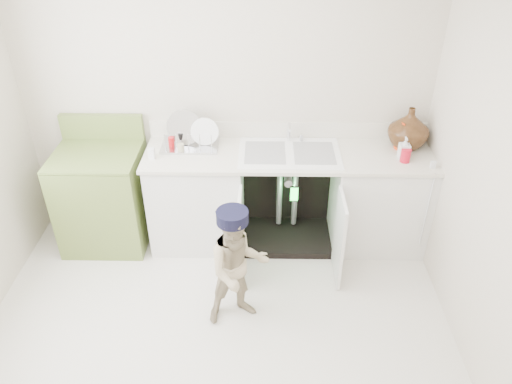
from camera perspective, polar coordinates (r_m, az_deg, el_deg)
ground at (r=3.84m, az=-4.51°, el=-16.39°), size 3.50×3.50×0.00m
room_shell at (r=3.00m, az=-5.54°, el=-0.69°), size 6.00×5.50×1.26m
counter_run at (r=4.42m, az=4.14°, el=-0.29°), size 2.44×1.02×1.25m
avocado_stove at (r=4.62m, az=-17.01°, el=-0.47°), size 0.72×0.65×1.12m
repair_worker at (r=3.64m, az=-2.08°, el=-8.53°), size 0.74×0.87×0.98m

